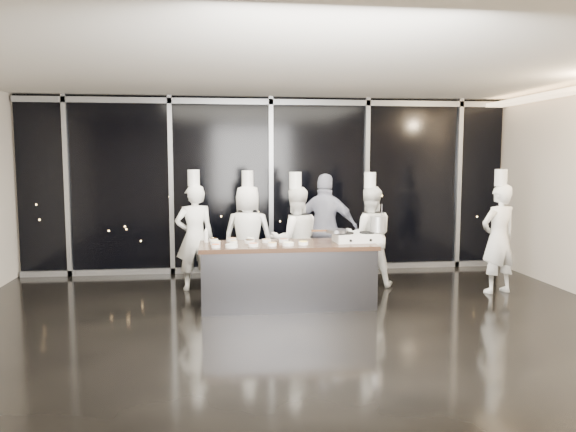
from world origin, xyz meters
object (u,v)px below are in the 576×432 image
stove (357,237)px  chef_far_left (195,236)px  demo_counter (288,275)px  chef_side (499,237)px  stock_pot (378,224)px  frying_pan (336,231)px  chef_right (369,236)px  guest (326,229)px  chef_center (295,239)px  chef_left (248,235)px

stove → chef_far_left: size_ratio=0.34×
demo_counter → chef_side: chef_side is taller
stock_pot → frying_pan: bearing=-176.5°
chef_right → demo_counter: bearing=44.4°
chef_side → stock_pot: bearing=-5.6°
chef_far_left → demo_counter: bearing=127.1°
stove → chef_side: chef_side is taller
demo_counter → chef_right: size_ratio=1.32×
guest → chef_center: bearing=65.1°
stock_pot → chef_far_left: bearing=156.9°
frying_pan → stock_pot: stock_pot is taller
chef_center → frying_pan: bearing=114.1°
guest → stock_pot: bearing=132.3°
frying_pan → stove: bearing=1.0°
frying_pan → chef_side: chef_side is taller
frying_pan → chef_right: bearing=50.9°
chef_far_left → chef_right: 2.82m
chef_left → stock_pot: bearing=155.9°
chef_left → chef_center: 0.88m
demo_counter → stove: (1.00, 0.03, 0.51)m
chef_far_left → chef_center: bearing=154.9°
stock_pot → guest: size_ratio=0.12×
demo_counter → chef_left: bearing=110.3°
chef_side → guest: bearing=-36.4°
frying_pan → stock_pot: 0.63m
demo_counter → chef_right: bearing=36.5°
chef_right → chef_center: bearing=20.9°
frying_pan → guest: guest is taller
demo_counter → stock_pot: (1.32, 0.04, 0.70)m
stove → chef_right: (0.48, 1.06, -0.13)m
demo_counter → chef_side: 3.40m
stove → chef_center: size_ratio=0.35×
stove → chef_far_left: bearing=150.7°
chef_left → guest: bearing=-166.7°
frying_pan → chef_center: 0.95m
frying_pan → chef_side: size_ratio=0.27×
chef_center → guest: size_ratio=1.02×
frying_pan → chef_left: (-1.18, 1.31, -0.22)m
stove → chef_far_left: (-2.34, 1.15, -0.10)m
chef_right → frying_pan: bearing=61.9°
chef_right → chef_side: bearing=167.7°
demo_counter → chef_right: chef_right is taller
guest → chef_side: bearing=-179.4°
chef_far_left → chef_center: (1.56, -0.38, -0.03)m
chef_side → frying_pan: bearing=-7.1°
chef_center → guest: 0.82m
chef_right → chef_side: size_ratio=0.97×
chef_far_left → chef_center: size_ratio=1.02×
demo_counter → chef_far_left: size_ratio=1.29×
demo_counter → chef_side: (3.35, 0.41, 0.42)m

